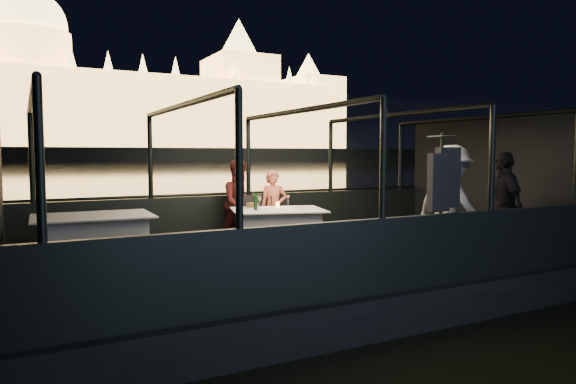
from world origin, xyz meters
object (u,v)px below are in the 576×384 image
passenger_stripe (450,209)px  wine_bottle (256,201)px  chair_port_left (255,223)px  coat_stand (441,211)px  person_man_maroon (240,205)px  dining_table_aft (94,247)px  passenger_dark (503,205)px  chair_port_right (284,221)px  dining_table_central (278,233)px  person_woman_coral (273,204)px

passenger_stripe → wine_bottle: bearing=45.8°
chair_port_left → coat_stand: bearing=-79.4°
person_man_maroon → wine_bottle: 1.05m
coat_stand → wine_bottle: bearing=125.3°
coat_stand → person_man_maroon: 3.66m
dining_table_aft → person_man_maroon: person_man_maroon is taller
passenger_stripe → wine_bottle: 2.95m
coat_stand → passenger_dark: bearing=16.3°
dining_table_aft → chair_port_right: size_ratio=1.74×
dining_table_central → coat_stand: bearing=-61.4°
coat_stand → person_woman_coral: (-0.89, 3.23, -0.15)m
dining_table_central → person_woman_coral: (0.37, 0.93, 0.36)m
coat_stand → person_woman_coral: 3.35m
passenger_stripe → wine_bottle: passenger_stripe is taller
chair_port_right → passenger_dark: size_ratio=0.53×
dining_table_central → chair_port_right: chair_port_right is taller
dining_table_aft → chair_port_right: 3.36m
coat_stand → chair_port_left: bearing=113.3°
chair_port_left → wine_bottle: bearing=-125.4°
dining_table_central → dining_table_aft: dining_table_aft is taller
coat_stand → person_woman_coral: bearing=105.4°
chair_port_right → person_man_maroon: (-0.72, 0.29, 0.30)m
passenger_dark → wine_bottle: (-3.48, 1.78, 0.06)m
person_man_maroon → passenger_dark: size_ratio=0.92×
coat_stand → passenger_stripe: 0.85m
coat_stand → person_man_maroon: bearing=114.0°
chair_port_right → passenger_stripe: passenger_stripe is taller
passenger_dark → wine_bottle: bearing=-94.2°
dining_table_aft → coat_stand: size_ratio=0.80×
person_man_maroon → passenger_dark: bearing=-45.7°
dining_table_central → person_man_maroon: size_ratio=0.93×
chair_port_right → passenger_dark: passenger_dark is taller
chair_port_left → passenger_dark: (3.17, -2.54, 0.40)m
passenger_stripe → passenger_dark: passenger_stripe is taller
dining_table_central → chair_port_left: size_ratio=1.60×
dining_table_central → dining_table_aft: (-2.79, 0.05, 0.00)m
dining_table_aft → chair_port_left: chair_port_left is taller
wine_bottle → dining_table_central: bearing=-2.4°
dining_table_central → person_woman_coral: person_woman_coral is taller
dining_table_aft → chair_port_right: bearing=12.0°
dining_table_aft → dining_table_central: bearing=-0.9°
chair_port_right → person_woman_coral: person_woman_coral is taller
passenger_dark → wine_bottle: passenger_dark is taller
chair_port_left → person_man_maroon: size_ratio=0.58×
dining_table_central → coat_stand: (1.26, -2.30, 0.51)m
chair_port_left → chair_port_right: size_ratio=1.02×
person_woman_coral → person_man_maroon: (-0.59, 0.11, 0.00)m
dining_table_aft → chair_port_right: chair_port_right is taller
dining_table_aft → person_woman_coral: 3.30m
chair_port_left → wine_bottle: 0.94m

